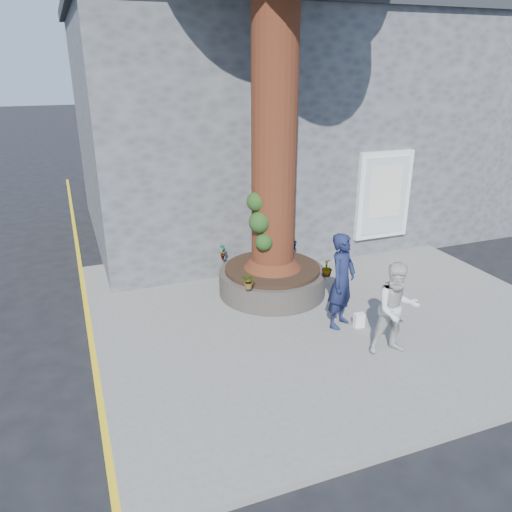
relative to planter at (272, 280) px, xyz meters
name	(u,v)px	position (x,y,z in m)	size (l,w,h in m)	color
ground	(274,350)	(-0.80, -2.00, -0.41)	(120.00, 120.00, 0.00)	black
pavement	(322,309)	(0.70, -1.00, -0.35)	(9.00, 8.00, 0.12)	slate
yellow_line	(93,354)	(-3.85, -1.00, -0.41)	(0.10, 30.00, 0.01)	yellow
stone_shop	(258,122)	(1.70, 5.20, 2.75)	(10.30, 8.30, 6.30)	#494B4E
neighbour_shop	(468,117)	(9.70, 5.20, 2.59)	(6.00, 8.00, 6.00)	#494B4E
planter	(272,280)	(0.00, 0.00, 0.00)	(2.30, 2.30, 0.60)	black
man	(342,281)	(0.63, -1.80, 0.63)	(0.67, 0.44, 1.84)	#161D3E
woman	(396,309)	(1.01, -2.97, 0.53)	(0.80, 0.62, 1.65)	beige
shopping_bag	(359,320)	(0.94, -2.01, -0.15)	(0.20, 0.12, 0.28)	white
plant_a	(223,251)	(-0.85, 0.85, 0.48)	(0.18, 0.12, 0.35)	gray
plant_b	(292,240)	(0.85, 0.85, 0.52)	(0.24, 0.23, 0.43)	gray
plant_c	(327,267)	(0.85, -0.85, 0.49)	(0.21, 0.21, 0.37)	gray
plant_d	(249,281)	(-0.85, -0.85, 0.46)	(0.27, 0.24, 0.30)	gray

